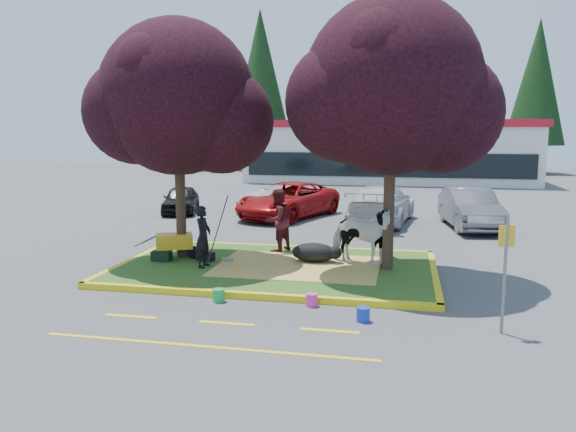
% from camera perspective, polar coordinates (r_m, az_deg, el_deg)
% --- Properties ---
extents(ground, '(90.00, 90.00, 0.00)m').
position_cam_1_polar(ground, '(14.93, -1.25, -5.57)').
color(ground, '#424244').
rests_on(ground, ground).
extents(median_island, '(8.00, 5.00, 0.15)m').
position_cam_1_polar(median_island, '(14.91, -1.25, -5.29)').
color(median_island, '#2A4B17').
rests_on(median_island, ground).
extents(curb_near, '(8.30, 0.16, 0.15)m').
position_cam_1_polar(curb_near, '(12.50, -3.95, -8.08)').
color(curb_near, yellow).
rests_on(curb_near, ground).
extents(curb_far, '(8.30, 0.16, 0.15)m').
position_cam_1_polar(curb_far, '(17.37, 0.68, -3.29)').
color(curb_far, yellow).
rests_on(curb_far, ground).
extents(curb_left, '(0.16, 5.30, 0.15)m').
position_cam_1_polar(curb_left, '(16.30, -15.40, -4.40)').
color(curb_left, yellow).
rests_on(curb_left, ground).
extents(curb_right, '(0.16, 5.30, 0.15)m').
position_cam_1_polar(curb_right, '(14.57, 14.67, -5.92)').
color(curb_right, yellow).
rests_on(curb_right, ground).
extents(straw_bedding, '(4.20, 3.00, 0.01)m').
position_cam_1_polar(straw_bedding, '(14.77, 1.03, -5.11)').
color(straw_bedding, tan).
rests_on(straw_bedding, median_island).
extents(tree_purple_left, '(5.06, 4.20, 6.51)m').
position_cam_1_polar(tree_purple_left, '(15.71, -11.09, 11.02)').
color(tree_purple_left, black).
rests_on(tree_purple_left, median_island).
extents(tree_purple_right, '(5.30, 4.40, 6.82)m').
position_cam_1_polar(tree_purple_right, '(14.31, 10.60, 12.09)').
color(tree_purple_right, black).
rests_on(tree_purple_right, median_island).
extents(fire_lane_stripe_a, '(1.10, 0.12, 0.01)m').
position_cam_1_polar(fire_lane_stripe_a, '(11.80, -15.68, -9.78)').
color(fire_lane_stripe_a, yellow).
rests_on(fire_lane_stripe_a, ground).
extents(fire_lane_stripe_b, '(1.10, 0.12, 0.01)m').
position_cam_1_polar(fire_lane_stripe_b, '(11.05, -6.27, -10.78)').
color(fire_lane_stripe_b, yellow).
rests_on(fire_lane_stripe_b, ground).
extents(fire_lane_stripe_c, '(1.10, 0.12, 0.01)m').
position_cam_1_polar(fire_lane_stripe_c, '(10.63, 4.25, -11.55)').
color(fire_lane_stripe_c, yellow).
rests_on(fire_lane_stripe_c, ground).
extents(fire_lane_long, '(6.00, 0.10, 0.01)m').
position_cam_1_polar(fire_lane_long, '(9.99, -8.46, -12.98)').
color(fire_lane_long, yellow).
rests_on(fire_lane_long, ground).
extents(retail_building, '(20.40, 8.40, 4.40)m').
position_cam_1_polar(retail_building, '(42.12, 10.15, 6.60)').
color(retail_building, silver).
rests_on(retail_building, ground).
extents(treeline, '(46.58, 7.80, 14.63)m').
position_cam_1_polar(treeline, '(51.90, 9.78, 13.03)').
color(treeline, black).
rests_on(treeline, ground).
extents(cow, '(2.06, 1.52, 1.59)m').
position_cam_1_polar(cow, '(14.82, 7.32, -2.01)').
color(cow, silver).
rests_on(cow, median_island).
extents(calf, '(1.24, 0.73, 0.52)m').
position_cam_1_polar(calf, '(15.20, 2.65, -3.73)').
color(calf, black).
rests_on(calf, median_island).
extents(handler, '(0.39, 0.59, 1.61)m').
position_cam_1_polar(handler, '(14.70, -8.62, -2.08)').
color(handler, black).
rests_on(handler, median_island).
extents(visitor_a, '(1.04, 1.12, 1.84)m').
position_cam_1_polar(visitor_a, '(16.44, -1.08, -0.43)').
color(visitor_a, '#4C151B').
rests_on(visitor_a, median_island).
extents(visitor_b, '(0.45, 0.79, 1.26)m').
position_cam_1_polar(visitor_b, '(15.96, 9.95, -1.89)').
color(visitor_b, black).
rests_on(visitor_b, median_island).
extents(wheelbarrow, '(1.77, 0.96, 0.68)m').
position_cam_1_polar(wheelbarrow, '(15.95, -11.45, -2.55)').
color(wheelbarrow, black).
rests_on(wheelbarrow, median_island).
extents(gear_bag_dark, '(0.53, 0.39, 0.24)m').
position_cam_1_polar(gear_bag_dark, '(15.53, -8.38, -4.08)').
color(gear_bag_dark, black).
rests_on(gear_bag_dark, median_island).
extents(gear_bag_green, '(0.53, 0.34, 0.27)m').
position_cam_1_polar(gear_bag_green, '(15.73, -12.72, -3.98)').
color(gear_bag_green, black).
rests_on(gear_bag_green, median_island).
extents(sign_post, '(0.29, 0.13, 2.16)m').
position_cam_1_polar(sign_post, '(10.84, 21.20, -4.53)').
color(sign_post, slate).
rests_on(sign_post, ground).
extents(bucket_green, '(0.32, 0.32, 0.28)m').
position_cam_1_polar(bucket_green, '(12.36, -7.05, -8.00)').
color(bucket_green, green).
rests_on(bucket_green, ground).
extents(bucket_pink, '(0.32, 0.32, 0.27)m').
position_cam_1_polar(bucket_pink, '(11.98, 2.42, -8.51)').
color(bucket_pink, '#E6339D').
rests_on(bucket_pink, ground).
extents(bucket_blue, '(0.31, 0.31, 0.28)m').
position_cam_1_polar(bucket_blue, '(11.14, 7.64, -9.88)').
color(bucket_blue, '#182EC1').
rests_on(bucket_blue, ground).
extents(car_black, '(2.28, 3.79, 1.21)m').
position_cam_1_polar(car_black, '(25.74, -10.82, 1.67)').
color(car_black, black).
rests_on(car_black, ground).
extents(car_silver, '(1.72, 3.70, 1.17)m').
position_cam_1_polar(car_silver, '(24.36, -2.25, 1.38)').
color(car_silver, gray).
rests_on(car_silver, ground).
extents(car_red, '(4.22, 5.91, 1.50)m').
position_cam_1_polar(car_red, '(23.89, 0.03, 1.64)').
color(car_red, '#9C0D0E').
rests_on(car_red, ground).
extents(car_white, '(2.80, 5.48, 1.52)m').
position_cam_1_polar(car_white, '(22.71, 9.47, 1.18)').
color(car_white, silver).
rests_on(car_white, ground).
extents(car_grey, '(2.20, 4.74, 1.50)m').
position_cam_1_polar(car_grey, '(22.33, 18.03, 0.72)').
color(car_grey, '#55565C').
rests_on(car_grey, ground).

